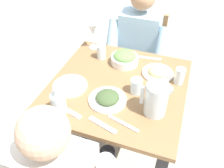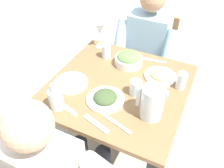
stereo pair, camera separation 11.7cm
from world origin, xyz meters
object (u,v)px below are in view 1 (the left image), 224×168
(plate_dolmas, at_px, (108,98))
(plate_yoghurt, at_px, (70,85))
(water_pitcher, at_px, (156,99))
(water_glass_by_pitcher, at_px, (136,86))
(water_glass_near_left, at_px, (180,76))
(chair_near, at_px, (140,55))
(diner_near, at_px, (136,53))
(wine_glass, at_px, (93,31))
(water_glass_far_right, at_px, (101,52))
(salad_bowl, at_px, (125,58))
(oil_carafe, at_px, (59,104))
(plate_fries, at_px, (158,72))
(dining_table, at_px, (118,101))

(plate_dolmas, bearing_deg, plate_yoghurt, -8.33)
(water_pitcher, relative_size, water_glass_by_pitcher, 2.01)
(water_pitcher, xyz_separation_m, water_glass_near_left, (-0.09, -0.29, -0.04))
(chair_near, distance_m, plate_yoghurt, 0.97)
(diner_near, distance_m, wine_glass, 0.45)
(water_pitcher, height_order, plate_yoghurt, water_pitcher)
(plate_dolmas, distance_m, water_glass_far_right, 0.44)
(diner_near, bearing_deg, water_glass_by_pitcher, 104.13)
(plate_dolmas, relative_size, water_glass_by_pitcher, 2.32)
(water_glass_near_left, relative_size, wine_glass, 0.54)
(salad_bowl, xyz_separation_m, water_glass_far_right, (0.17, -0.01, 0.01))
(plate_yoghurt, xyz_separation_m, wine_glass, (0.04, -0.46, 0.13))
(water_glass_near_left, relative_size, oil_carafe, 0.65)
(diner_near, relative_size, water_glass_by_pitcher, 12.20)
(plate_dolmas, distance_m, wine_glass, 0.59)
(plate_yoghurt, distance_m, wine_glass, 0.48)
(oil_carafe, bearing_deg, plate_fries, -131.25)
(water_glass_far_right, xyz_separation_m, water_glass_by_pitcher, (-0.33, 0.27, -0.00))
(chair_near, height_order, salad_bowl, chair_near)
(oil_carafe, bearing_deg, water_pitcher, -161.23)
(diner_near, distance_m, water_glass_near_left, 0.60)
(chair_near, xyz_separation_m, oil_carafe, (0.20, 1.09, 0.33))
(salad_bowl, distance_m, water_glass_by_pitcher, 0.30)
(plate_yoghurt, relative_size, water_glass_far_right, 2.07)
(water_glass_near_left, height_order, water_glass_by_pitcher, water_glass_near_left)
(plate_yoghurt, height_order, wine_glass, wine_glass)
(water_glass_near_left, relative_size, water_glass_far_right, 1.05)
(wine_glass, bearing_deg, water_glass_near_left, 162.77)
(diner_near, bearing_deg, water_pitcher, 111.57)
(dining_table, xyz_separation_m, oil_carafe, (0.23, 0.32, 0.20))
(diner_near, bearing_deg, plate_fries, 121.91)
(salad_bowl, distance_m, water_glass_near_left, 0.39)
(water_glass_far_right, bearing_deg, wine_glass, -45.61)
(salad_bowl, xyz_separation_m, water_glass_near_left, (-0.38, 0.09, 0.01))
(dining_table, bearing_deg, water_glass_near_left, -158.12)
(dining_table, height_order, diner_near, diner_near)
(dining_table, distance_m, water_pitcher, 0.38)
(water_glass_far_right, height_order, oil_carafe, oil_carafe)
(plate_yoghurt, relative_size, plate_dolmas, 0.96)
(salad_bowl, bearing_deg, water_glass_far_right, -2.69)
(dining_table, xyz_separation_m, plate_fries, (-0.21, -0.18, 0.16))
(dining_table, relative_size, water_pitcher, 4.34)
(plate_yoghurt, bearing_deg, plate_fries, -147.98)
(diner_near, distance_m, plate_fries, 0.48)
(water_glass_by_pitcher, bearing_deg, water_pitcher, 137.69)
(water_glass_far_right, bearing_deg, water_glass_by_pitcher, 140.61)
(plate_yoghurt, distance_m, oil_carafe, 0.21)
(wine_glass, xyz_separation_m, oil_carafe, (-0.08, 0.66, -0.09))
(chair_near, bearing_deg, water_pitcher, 107.14)
(water_pitcher, xyz_separation_m, salad_bowl, (0.29, -0.38, -0.05))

